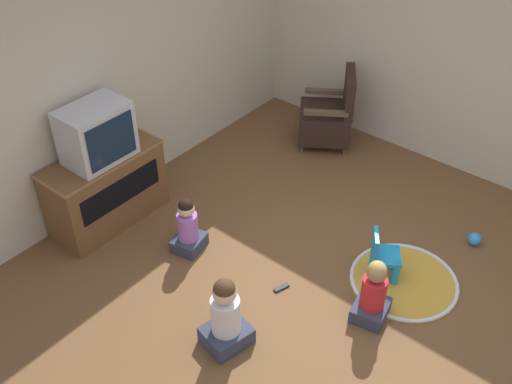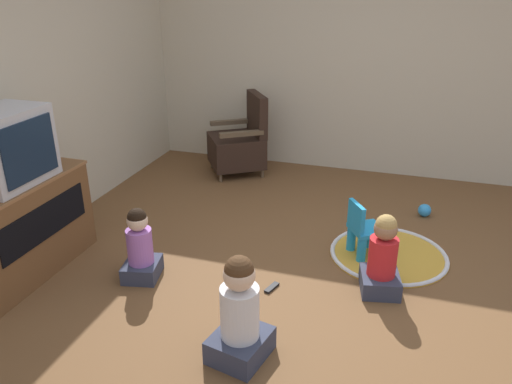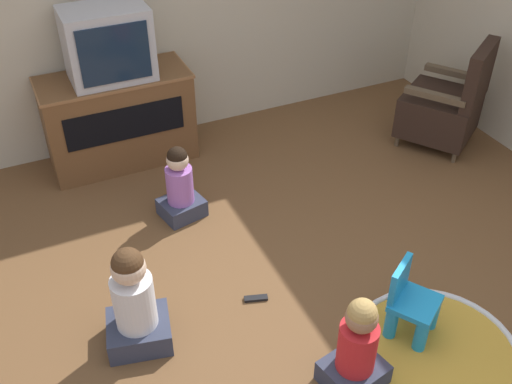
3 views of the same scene
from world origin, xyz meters
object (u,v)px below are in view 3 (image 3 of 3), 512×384
tv_cabinet (119,118)px  television (108,44)px  child_watching_center (180,187)px  remote_control (256,298)px  yellow_kid_chair (411,306)px  black_armchair (446,106)px  child_watching_right (135,304)px  child_watching_left (357,349)px

tv_cabinet → television: (-0.00, -0.02, 0.64)m
child_watching_center → remote_control: (0.14, -1.02, -0.24)m
yellow_kid_chair → black_armchair: bearing=13.5°
tv_cabinet → yellow_kid_chair: (1.05, -2.55, -0.19)m
child_watching_right → remote_control: 0.81m
television → child_watching_center: (0.19, -0.91, -0.78)m
tv_cabinet → child_watching_left: (0.56, -2.72, -0.12)m
child_watching_center → child_watching_left: bearing=-90.5°
yellow_kid_chair → remote_control: size_ratio=3.14×
television → child_watching_center: bearing=-77.8°
yellow_kid_chair → child_watching_center: (-0.85, 1.62, 0.05)m
tv_cabinet → child_watching_right: bearing=-102.1°
tv_cabinet → child_watching_left: size_ratio=1.89×
yellow_kid_chair → remote_control: (-0.71, 0.60, -0.19)m
tv_cabinet → remote_control: tv_cabinet is taller
television → yellow_kid_chair: bearing=-67.4°
yellow_kid_chair → child_watching_center: child_watching_center is taller
tv_cabinet → television: size_ratio=1.89×
television → black_armchair: bearing=-18.8°
black_armchair → child_watching_center: (-2.40, -0.02, -0.10)m
yellow_kid_chair → child_watching_right: size_ratio=0.69×
yellow_kid_chair → child_watching_left: (-0.49, -0.17, 0.07)m
tv_cabinet → yellow_kid_chair: 2.76m
black_armchair → child_watching_left: size_ratio=1.50×
black_armchair → child_watching_right: 3.19m
tv_cabinet → remote_control: (0.33, -1.95, -0.38)m
television → child_watching_left: television is taller
tv_cabinet → black_armchair: black_armchair is taller
tv_cabinet → television: television is taller
television → child_watching_center: size_ratio=1.07×
black_armchair → child_watching_left: bearing=8.0°
black_armchair → child_watching_right: black_armchair is taller
child_watching_left → child_watching_right: size_ratio=0.88×
yellow_kid_chair → child_watching_left: bearing=166.6°
tv_cabinet → child_watching_center: (0.19, -0.93, -0.14)m
television → child_watching_center: 1.21m
tv_cabinet → child_watching_center: 0.96m
black_armchair → child_watching_left: (-2.03, -1.81, -0.09)m
child_watching_center → child_watching_right: 1.20m
child_watching_right → black_armchair: bearing=31.4°
tv_cabinet → remote_control: 2.01m
child_watching_center → remote_control: bearing=-94.3°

